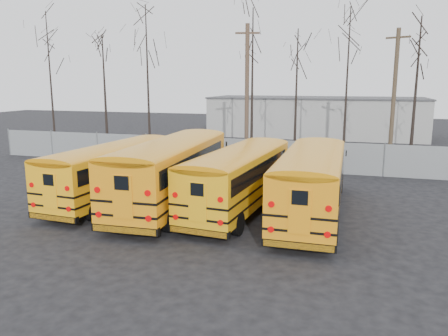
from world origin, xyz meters
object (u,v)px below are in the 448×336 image
(bus_a, at_px, (115,167))
(bus_c, at_px, (241,173))
(bus_b, at_px, (173,166))
(utility_pole_right, at_px, (394,96))
(utility_pole_left, at_px, (247,92))
(bus_d, at_px, (312,177))

(bus_a, height_order, bus_c, bus_c)
(bus_b, height_order, utility_pole_right, utility_pole_right)
(utility_pole_right, bearing_deg, utility_pole_left, -147.36)
(bus_b, relative_size, bus_c, 1.10)
(bus_c, height_order, utility_pole_right, utility_pole_right)
(bus_c, xyz_separation_m, bus_d, (3.17, -0.16, 0.06))
(bus_d, xyz_separation_m, utility_pole_left, (-5.99, 12.53, 3.25))
(utility_pole_left, bearing_deg, bus_c, -90.60)
(bus_b, bearing_deg, bus_a, 176.98)
(utility_pole_left, bearing_deg, bus_d, -77.87)
(utility_pole_left, xyz_separation_m, utility_pole_right, (10.00, 1.34, -0.25))
(bus_a, relative_size, utility_pole_right, 1.11)
(bus_d, bearing_deg, bus_b, 179.42)
(bus_b, xyz_separation_m, utility_pole_right, (10.37, 13.90, 2.88))
(bus_b, xyz_separation_m, bus_c, (3.19, 0.18, -0.18))
(bus_a, distance_m, bus_b, 3.07)
(bus_a, distance_m, utility_pole_right, 19.56)
(bus_c, distance_m, utility_pole_right, 15.79)
(bus_a, distance_m, utility_pole_left, 13.42)
(bus_d, distance_m, utility_pole_left, 14.26)
(utility_pole_left, bearing_deg, bus_b, -105.11)
(bus_a, distance_m, bus_c, 6.25)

